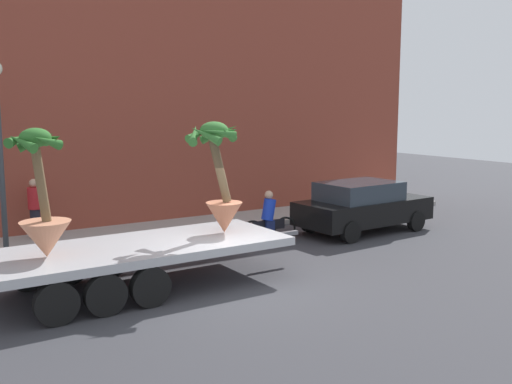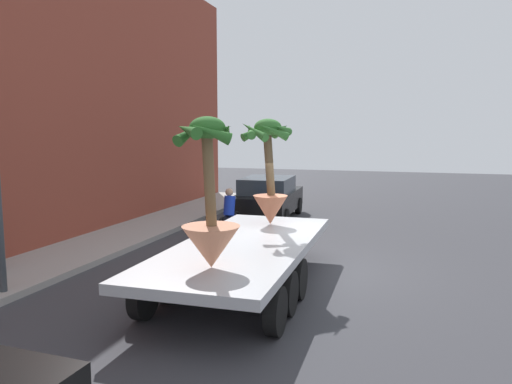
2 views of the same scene
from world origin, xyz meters
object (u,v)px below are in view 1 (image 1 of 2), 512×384
at_px(potted_palm_middle, 43,210).
at_px(pedestrian_near_gate, 35,208).
at_px(potted_palm_rear, 220,180).
at_px(parked_car, 362,206).
at_px(flatbed_trailer, 128,255).
at_px(cyclist, 269,220).

height_order(potted_palm_middle, pedestrian_near_gate, potted_palm_middle).
distance_m(potted_palm_rear, parked_car, 6.35).
xyz_separation_m(potted_palm_middle, pedestrian_near_gate, (0.94, 5.60, -0.86)).
bearing_deg(flatbed_trailer, parked_car, 12.38).
bearing_deg(parked_car, pedestrian_near_gate, 157.24).
distance_m(potted_palm_rear, cyclist, 3.71).
bearing_deg(potted_palm_rear, pedestrian_near_gate, 118.49).
bearing_deg(potted_palm_middle, flatbed_trailer, 1.78).
bearing_deg(parked_car, flatbed_trailer, -167.62).
xyz_separation_m(flatbed_trailer, pedestrian_near_gate, (-0.73, 5.54, 0.26)).
relative_size(potted_palm_rear, parked_car, 0.57).
bearing_deg(pedestrian_near_gate, parked_car, -22.76).
relative_size(cyclist, pedestrian_near_gate, 1.08).
xyz_separation_m(potted_palm_rear, cyclist, (2.69, 2.04, -1.55)).
xyz_separation_m(parked_car, pedestrian_near_gate, (-8.93, 3.75, 0.21)).
relative_size(potted_palm_middle, parked_car, 0.56).
distance_m(potted_palm_middle, cyclist, 7.06).
bearing_deg(pedestrian_near_gate, flatbed_trailer, -82.47).
distance_m(flatbed_trailer, cyclist, 5.36).
bearing_deg(pedestrian_near_gate, potted_palm_rear, -61.51).
bearing_deg(cyclist, flatbed_trailer, -156.84).
relative_size(potted_palm_middle, cyclist, 1.36).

